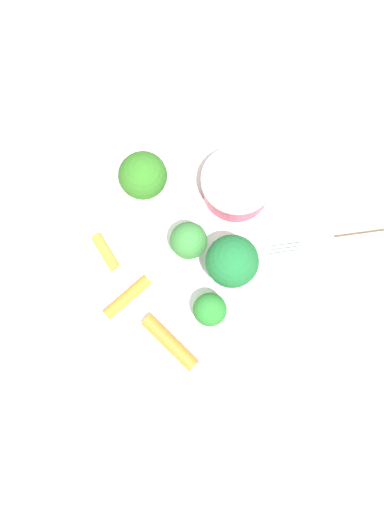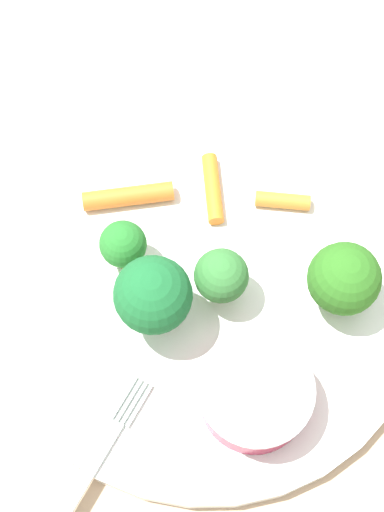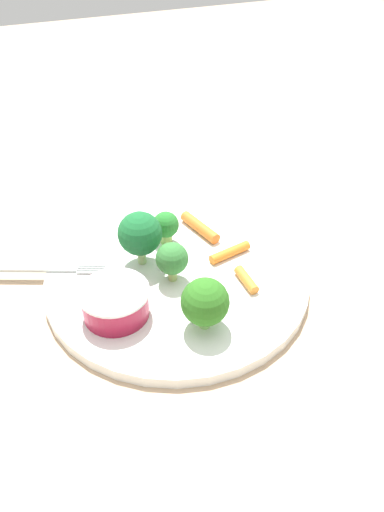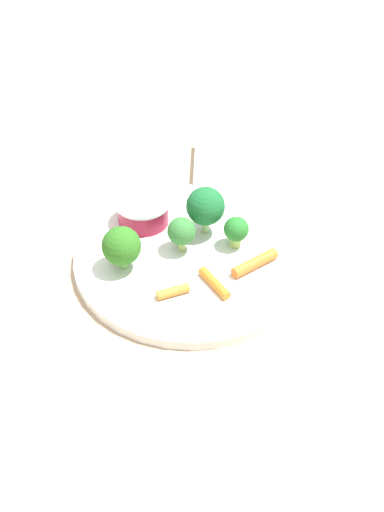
# 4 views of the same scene
# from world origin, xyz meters

# --- Properties ---
(ground_plane) EXTENTS (2.40, 2.40, 0.00)m
(ground_plane) POSITION_xyz_m (0.00, 0.00, 0.00)
(ground_plane) COLOR tan
(plate) EXTENTS (0.27, 0.27, 0.01)m
(plate) POSITION_xyz_m (0.00, 0.00, 0.01)
(plate) COLOR white
(plate) RESTS_ON ground_plane
(sauce_cup) EXTENTS (0.06, 0.06, 0.03)m
(sauce_cup) POSITION_xyz_m (-0.03, 0.07, 0.03)
(sauce_cup) COLOR maroon
(sauce_cup) RESTS_ON plate
(broccoli_floret_0) EXTENTS (0.04, 0.04, 0.05)m
(broccoli_floret_0) POSITION_xyz_m (-0.08, 0.01, 0.04)
(broccoli_floret_0) COLOR #85C260
(broccoli_floret_0) RESTS_ON plate
(broccoli_floret_1) EXTENTS (0.03, 0.03, 0.04)m
(broccoli_floret_1) POSITION_xyz_m (-0.01, 0.01, 0.04)
(broccoli_floret_1) COLOR #9AB562
(broccoli_floret_1) RESTS_ON plate
(broccoli_floret_2) EXTENTS (0.05, 0.05, 0.06)m
(broccoli_floret_2) POSITION_xyz_m (0.03, 0.03, 0.05)
(broccoli_floret_2) COLOR #8CBF74
(broccoli_floret_2) RESTS_ON plate
(broccoli_floret_3) EXTENTS (0.03, 0.03, 0.04)m
(broccoli_floret_3) POSITION_xyz_m (0.05, -0.01, 0.03)
(broccoli_floret_3) COLOR #98C360
(broccoli_floret_3) RESTS_ON plate
(carrot_stick_0) EXTENTS (0.04, 0.01, 0.01)m
(carrot_stick_0) POSITION_xyz_m (-0.05, -0.06, 0.02)
(carrot_stick_0) COLOR orange
(carrot_stick_0) RESTS_ON plate
(carrot_stick_1) EXTENTS (0.06, 0.03, 0.01)m
(carrot_stick_1) POSITION_xyz_m (0.05, -0.05, 0.02)
(carrot_stick_1) COLOR orange
(carrot_stick_1) RESTS_ON plate
(carrot_stick_2) EXTENTS (0.02, 0.05, 0.01)m
(carrot_stick_2) POSITION_xyz_m (-0.00, -0.06, 0.02)
(carrot_stick_2) COLOR orange
(carrot_stick_2) RESTS_ON plate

